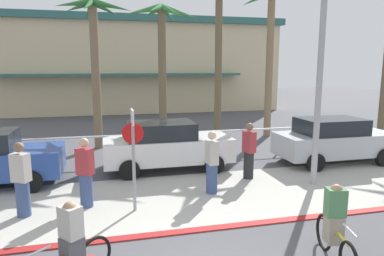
{
  "coord_description": "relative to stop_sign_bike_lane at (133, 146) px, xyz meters",
  "views": [
    {
      "loc": [
        -1.55,
        -4.84,
        3.57
      ],
      "look_at": [
        1.13,
        6.0,
        1.62
      ],
      "focal_mm": 33.04,
      "sensor_mm": 36.0,
      "label": 1
    }
  ],
  "objects": [
    {
      "name": "streetlight_curb",
      "position": [
        5.52,
        0.53,
        2.6
      ],
      "size": [
        0.24,
        2.54,
        7.5
      ],
      "color": "#9EA0A5",
      "rests_on": "ground"
    },
    {
      "name": "building_backdrop",
      "position": [
        0.81,
        24.16,
        2.02
      ],
      "size": [
        25.66,
        12.98,
        7.36
      ],
      "color": "beige",
      "rests_on": "ground"
    },
    {
      "name": "car_silver_3",
      "position": [
        7.64,
        2.78,
        -0.81
      ],
      "size": [
        4.4,
        2.02,
        1.69
      ],
      "color": "#B2B7BC",
      "rests_on": "ground"
    },
    {
      "name": "palm_tree_2",
      "position": [
        -0.93,
        7.43,
        3.13
      ],
      "size": [
        3.13,
        2.93,
        6.39
      ],
      "color": "#756047",
      "rests_on": "ground"
    },
    {
      "name": "pedestrian_1",
      "position": [
        3.77,
        1.73,
        -0.82
      ],
      "size": [
        0.4,
        0.46,
        1.82
      ],
      "color": "#232326",
      "rests_on": "ground"
    },
    {
      "name": "pedestrian_0",
      "position": [
        -1.18,
        0.54,
        -0.82
      ],
      "size": [
        0.48,
        0.45,
        1.82
      ],
      "color": "#384C7A",
      "rests_on": "ground"
    },
    {
      "name": "cyclist_yellow_1",
      "position": [
        3.38,
        -3.21,
        -0.98
      ],
      "size": [
        0.47,
        1.79,
        1.5
      ],
      "color": "black",
      "rests_on": "ground"
    },
    {
      "name": "pedestrian_2",
      "position": [
        -2.62,
        0.3,
        -0.82
      ],
      "size": [
        0.48,
        0.44,
        1.84
      ],
      "color": "#384C7A",
      "rests_on": "ground"
    },
    {
      "name": "palm_tree_3",
      "position": [
        2.0,
        7.69,
        2.97
      ],
      "size": [
        3.47,
        2.78,
        6.33
      ],
      "color": "brown",
      "rests_on": "ground"
    },
    {
      "name": "ground_plane",
      "position": [
        0.93,
        6.38,
        -1.68
      ],
      "size": [
        80.0,
        80.0,
        0.0
      ],
      "primitive_type": "plane",
      "color": "#4C4C51"
    },
    {
      "name": "pedestrian_3",
      "position": [
        2.23,
        0.72,
        -0.83
      ],
      "size": [
        0.35,
        0.42,
        1.81
      ],
      "color": "#384C7A",
      "rests_on": "ground"
    },
    {
      "name": "rail_fence",
      "position": [
        0.93,
        4.88,
        -0.84
      ],
      "size": [
        20.25,
        0.08,
        1.04
      ],
      "color": "white",
      "rests_on": "ground"
    },
    {
      "name": "palm_tree_5",
      "position": [
        7.53,
        8.23,
        3.67
      ],
      "size": [
        3.36,
        3.29,
        7.35
      ],
      "color": "#846B4C",
      "rests_on": "ground"
    },
    {
      "name": "sidewalk_strip",
      "position": [
        0.93,
        0.58,
        -1.67
      ],
      "size": [
        44.0,
        4.0,
        0.02
      ],
      "primitive_type": "cube",
      "color": "#ADAAA0",
      "rests_on": "ground"
    },
    {
      "name": "car_white_2",
      "position": [
        1.39,
        3.4,
        -0.81
      ],
      "size": [
        4.4,
        2.02,
        1.69
      ],
      "color": "white",
      "rests_on": "ground"
    },
    {
      "name": "stop_sign_bike_lane",
      "position": [
        0.0,
        0.0,
        0.0
      ],
      "size": [
        0.52,
        0.56,
        2.56
      ],
      "color": "gray",
      "rests_on": "ground"
    },
    {
      "name": "cyclist_red_0",
      "position": [
        -1.27,
        -2.9,
        -0.98
      ],
      "size": [
        1.43,
        1.22,
        1.5
      ],
      "color": "black",
      "rests_on": "ground"
    },
    {
      "name": "palm_tree_4",
      "position": [
        5.12,
        8.95,
        3.78
      ],
      "size": [
        3.11,
        2.86,
        7.57
      ],
      "color": "brown",
      "rests_on": "ground"
    },
    {
      "name": "curb_paint",
      "position": [
        0.93,
        -1.42,
        -1.66
      ],
      "size": [
        44.0,
        0.24,
        0.03
      ],
      "primitive_type": "cube",
      "color": "maroon",
      "rests_on": "ground"
    }
  ]
}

